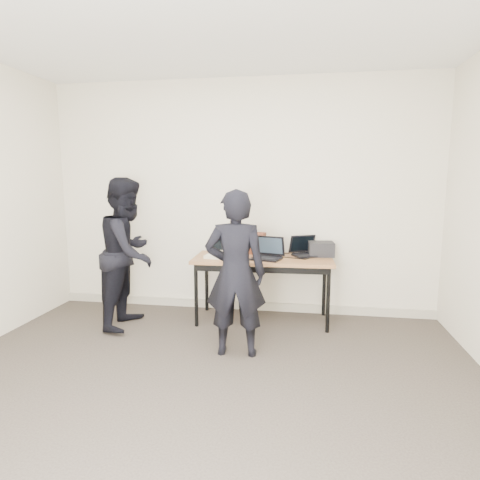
% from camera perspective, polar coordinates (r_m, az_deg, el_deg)
% --- Properties ---
extents(room, '(4.60, 4.60, 2.80)m').
position_cam_1_polar(room, '(2.52, -8.08, 3.52)').
color(room, '#3E372F').
rests_on(room, ground).
extents(desk, '(1.52, 0.69, 0.72)m').
position_cam_1_polar(desk, '(4.39, 3.26, -3.26)').
color(desk, '#8E5D36').
rests_on(desk, ground).
extents(laptop_beige, '(0.32, 0.32, 0.24)m').
position_cam_1_polar(laptop_beige, '(4.41, -2.71, -1.78)').
color(laptop_beige, '#C0B499').
rests_on(laptop_beige, desk).
extents(laptop_center, '(0.37, 0.36, 0.24)m').
position_cam_1_polar(laptop_center, '(4.31, 3.97, -1.97)').
color(laptop_center, black).
rests_on(laptop_center, desk).
extents(laptop_right, '(0.40, 0.39, 0.22)m').
position_cam_1_polar(laptop_right, '(4.53, 9.30, -1.57)').
color(laptop_right, black).
rests_on(laptop_right, desk).
extents(leather_satchel, '(0.38, 0.22, 0.25)m').
position_cam_1_polar(leather_satchel, '(4.60, 1.33, -0.33)').
color(leather_satchel, '#5D2A18').
rests_on(leather_satchel, desk).
extents(tissue, '(0.14, 0.11, 0.08)m').
position_cam_1_polar(tissue, '(4.58, 1.72, 1.61)').
color(tissue, white).
rests_on(tissue, leather_satchel).
extents(equipment_box, '(0.29, 0.25, 0.16)m').
position_cam_1_polar(equipment_box, '(4.54, 11.46, -1.26)').
color(equipment_box, black).
rests_on(equipment_box, desk).
extents(power_brick, '(0.08, 0.05, 0.03)m').
position_cam_1_polar(power_brick, '(4.24, 0.07, -2.64)').
color(power_brick, black).
rests_on(power_brick, desk).
extents(cables, '(1.15, 0.44, 0.01)m').
position_cam_1_polar(cables, '(4.40, 4.58, -2.41)').
color(cables, black).
rests_on(cables, desk).
extents(person_typist, '(0.57, 0.40, 1.49)m').
position_cam_1_polar(person_typist, '(3.55, -0.65, -4.81)').
color(person_typist, black).
rests_on(person_typist, ground).
extents(person_observer, '(0.60, 0.77, 1.58)m').
position_cam_1_polar(person_observer, '(4.42, -15.57, -1.75)').
color(person_observer, black).
rests_on(person_observer, ground).
extents(baseboard, '(4.50, 0.03, 0.10)m').
position_cam_1_polar(baseboard, '(4.93, 0.01, -9.24)').
color(baseboard, '#B2AA93').
rests_on(baseboard, ground).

